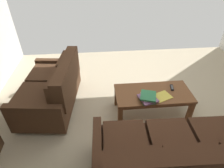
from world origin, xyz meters
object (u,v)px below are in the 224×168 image
at_px(coffee_table, 153,96).
at_px(loose_magazine, 162,96).
at_px(tv_remote, 172,88).
at_px(loveseat_near, 53,89).
at_px(book_stack, 148,98).
at_px(sofa_main, 175,159).

distance_m(coffee_table, loose_magazine, 0.17).
relative_size(tv_remote, loose_magazine, 0.60).
distance_m(loveseat_near, book_stack, 1.61).
height_order(sofa_main, loose_magazine, sofa_main).
bearing_deg(coffee_table, sofa_main, 86.70).
bearing_deg(loose_magazine, coffee_table, 22.59).
xyz_separation_m(loveseat_near, tv_remote, (-2.00, 0.27, 0.08)).
distance_m(sofa_main, tv_remote, 1.29).
xyz_separation_m(sofa_main, loose_magazine, (-0.17, -1.03, 0.05)).
bearing_deg(loveseat_near, coffee_table, 167.98).
distance_m(sofa_main, loose_magazine, 1.04).
bearing_deg(tv_remote, book_stack, 28.75).
height_order(coffee_table, loose_magazine, loose_magazine).
bearing_deg(book_stack, loose_magazine, -165.68).
bearing_deg(sofa_main, tv_remote, -108.24).
height_order(coffee_table, book_stack, book_stack).
distance_m(sofa_main, loveseat_near, 2.18).
xyz_separation_m(sofa_main, book_stack, (0.08, -0.96, 0.10)).
bearing_deg(sofa_main, book_stack, -85.43).
relative_size(loveseat_near, coffee_table, 1.23).
distance_m(loveseat_near, tv_remote, 2.02).
height_order(sofa_main, tv_remote, sofa_main).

